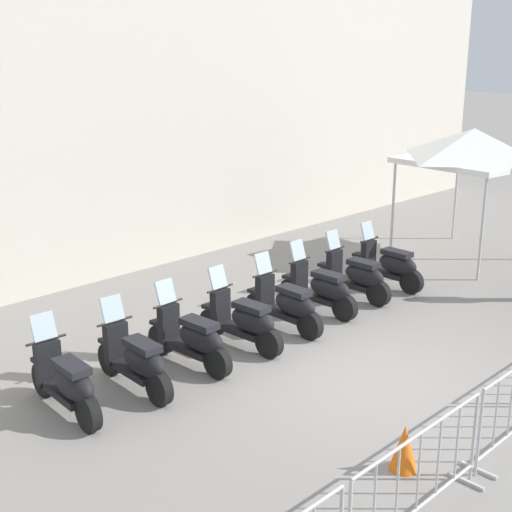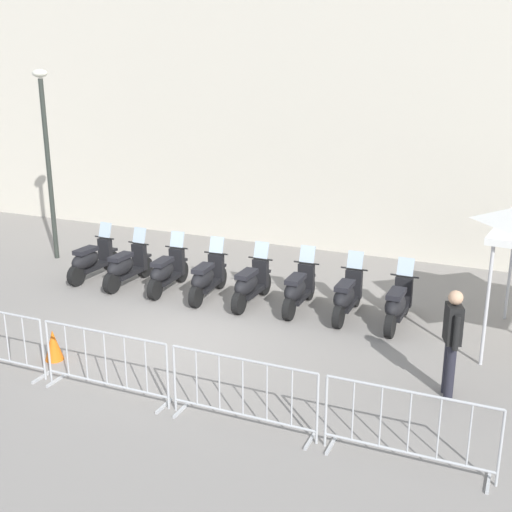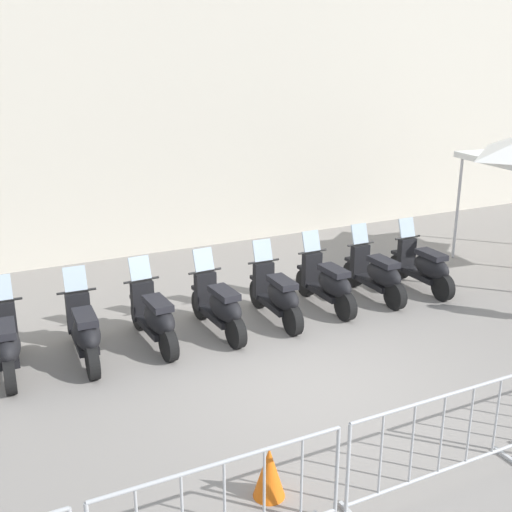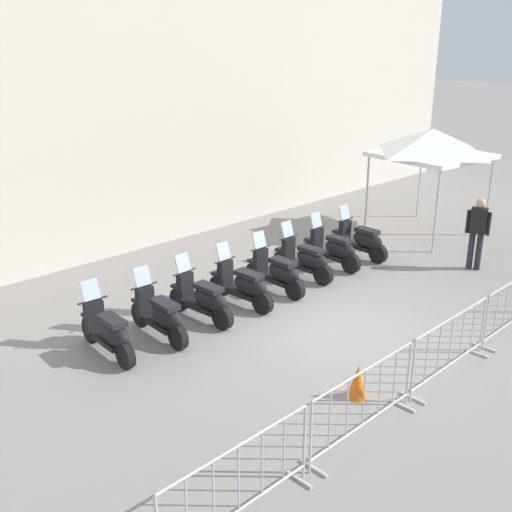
{
  "view_description": "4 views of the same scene",
  "coord_description": "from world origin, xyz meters",
  "px_view_note": "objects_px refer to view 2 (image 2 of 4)",
  "views": [
    {
      "loc": [
        -7.05,
        -6.13,
        4.6
      ],
      "look_at": [
        -0.09,
        2.54,
        1.29
      ],
      "focal_mm": 49.46,
      "sensor_mm": 36.0,
      "label": 1
    },
    {
      "loc": [
        6.76,
        -8.99,
        5.09
      ],
      "look_at": [
        0.53,
        1.98,
        1.18
      ],
      "focal_mm": 45.91,
      "sensor_mm": 36.0,
      "label": 2
    },
    {
      "loc": [
        -3.3,
        -6.6,
        4.18
      ],
      "look_at": [
        0.03,
        2.51,
        1.05
      ],
      "focal_mm": 44.33,
      "sensor_mm": 36.0,
      "label": 3
    },
    {
      "loc": [
        -7.65,
        -7.23,
        5.25
      ],
      "look_at": [
        -0.23,
        2.28,
        0.91
      ],
      "focal_mm": 43.18,
      "sensor_mm": 36.0,
      "label": 4
    }
  ],
  "objects_px": {
    "motorcycle_5": "(298,290)",
    "traffic_cone": "(53,345)",
    "motorcycle_2": "(166,272)",
    "barrier_segment_3": "(243,393)",
    "barrier_segment_4": "(409,429)",
    "motorcycle_1": "(126,267)",
    "barrier_segment_2": "(106,363)",
    "officer_near_row_end": "(452,337)",
    "motorcycle_0": "(91,260)",
    "motorcycle_3": "(207,279)",
    "street_lamp": "(47,145)",
    "motorcycle_6": "(347,297)",
    "motorcycle_4": "(250,285)",
    "motorcycle_7": "(397,305)"
  },
  "relations": [
    {
      "from": "barrier_segment_3",
      "to": "barrier_segment_4",
      "type": "distance_m",
      "value": 2.32
    },
    {
      "from": "motorcycle_1",
      "to": "motorcycle_6",
      "type": "height_order",
      "value": "same"
    },
    {
      "from": "motorcycle_0",
      "to": "barrier_segment_4",
      "type": "height_order",
      "value": "motorcycle_0"
    },
    {
      "from": "motorcycle_1",
      "to": "motorcycle_4",
      "type": "distance_m",
      "value": 3.08
    },
    {
      "from": "motorcycle_0",
      "to": "barrier_segment_3",
      "type": "xyz_separation_m",
      "value": [
        6.36,
        -3.75,
        0.07
      ]
    },
    {
      "from": "motorcycle_3",
      "to": "officer_near_row_end",
      "type": "bearing_deg",
      "value": -16.61
    },
    {
      "from": "barrier_segment_3",
      "to": "officer_near_row_end",
      "type": "height_order",
      "value": "officer_near_row_end"
    },
    {
      "from": "motorcycle_5",
      "to": "street_lamp",
      "type": "bearing_deg",
      "value": 178.48
    },
    {
      "from": "traffic_cone",
      "to": "motorcycle_2",
      "type": "bearing_deg",
      "value": 95.71
    },
    {
      "from": "motorcycle_4",
      "to": "barrier_segment_2",
      "type": "distance_m",
      "value": 4.39
    },
    {
      "from": "barrier_segment_2",
      "to": "barrier_segment_4",
      "type": "distance_m",
      "value": 4.64
    },
    {
      "from": "motorcycle_5",
      "to": "traffic_cone",
      "type": "height_order",
      "value": "motorcycle_5"
    },
    {
      "from": "barrier_segment_2",
      "to": "barrier_segment_3",
      "type": "xyz_separation_m",
      "value": [
        2.31,
        0.25,
        0.0
      ]
    },
    {
      "from": "motorcycle_0",
      "to": "street_lamp",
      "type": "relative_size",
      "value": 0.36
    },
    {
      "from": "barrier_segment_4",
      "to": "traffic_cone",
      "type": "bearing_deg",
      "value": -179.63
    },
    {
      "from": "motorcycle_0",
      "to": "motorcycle_2",
      "type": "height_order",
      "value": "same"
    },
    {
      "from": "barrier_segment_4",
      "to": "motorcycle_2",
      "type": "bearing_deg",
      "value": 150.91
    },
    {
      "from": "motorcycle_2",
      "to": "barrier_segment_4",
      "type": "height_order",
      "value": "motorcycle_2"
    },
    {
      "from": "barrier_segment_3",
      "to": "barrier_segment_4",
      "type": "bearing_deg",
      "value": 6.27
    },
    {
      "from": "motorcycle_3",
      "to": "barrier_segment_2",
      "type": "distance_m",
      "value": 4.37
    },
    {
      "from": "street_lamp",
      "to": "traffic_cone",
      "type": "distance_m",
      "value": 6.71
    },
    {
      "from": "barrier_segment_3",
      "to": "barrier_segment_4",
      "type": "relative_size",
      "value": 1.0
    },
    {
      "from": "motorcycle_4",
      "to": "traffic_cone",
      "type": "relative_size",
      "value": 3.14
    },
    {
      "from": "motorcycle_2",
      "to": "motorcycle_3",
      "type": "bearing_deg",
      "value": 3.89
    },
    {
      "from": "barrier_segment_2",
      "to": "officer_near_row_end",
      "type": "bearing_deg",
      "value": 29.32
    },
    {
      "from": "motorcycle_0",
      "to": "motorcycle_3",
      "type": "bearing_deg",
      "value": 4.71
    },
    {
      "from": "motorcycle_0",
      "to": "motorcycle_2",
      "type": "distance_m",
      "value": 2.06
    },
    {
      "from": "motorcycle_4",
      "to": "motorcycle_6",
      "type": "distance_m",
      "value": 2.05
    },
    {
      "from": "motorcycle_1",
      "to": "street_lamp",
      "type": "bearing_deg",
      "value": 165.73
    },
    {
      "from": "motorcycle_6",
      "to": "traffic_cone",
      "type": "bearing_deg",
      "value": -130.87
    },
    {
      "from": "motorcycle_2",
      "to": "traffic_cone",
      "type": "distance_m",
      "value": 3.74
    },
    {
      "from": "motorcycle_5",
      "to": "officer_near_row_end",
      "type": "bearing_deg",
      "value": -29.47
    },
    {
      "from": "motorcycle_2",
      "to": "barrier_segment_2",
      "type": "xyz_separation_m",
      "value": [
        2.0,
        -4.19,
        0.07
      ]
    },
    {
      "from": "street_lamp",
      "to": "motorcycle_6",
      "type": "bearing_deg",
      "value": -0.45
    },
    {
      "from": "motorcycle_0",
      "to": "street_lamp",
      "type": "bearing_deg",
      "value": 158.15
    },
    {
      "from": "motorcycle_1",
      "to": "motorcycle_2",
      "type": "relative_size",
      "value": 1.0
    },
    {
      "from": "motorcycle_1",
      "to": "motorcycle_3",
      "type": "relative_size",
      "value": 1.0
    },
    {
      "from": "motorcycle_2",
      "to": "barrier_segment_3",
      "type": "height_order",
      "value": "motorcycle_2"
    },
    {
      "from": "motorcycle_3",
      "to": "motorcycle_7",
      "type": "bearing_deg",
      "value": 7.52
    },
    {
      "from": "motorcycle_1",
      "to": "motorcycle_4",
      "type": "relative_size",
      "value": 1.0
    },
    {
      "from": "motorcycle_5",
      "to": "barrier_segment_4",
      "type": "relative_size",
      "value": 0.78
    },
    {
      "from": "motorcycle_5",
      "to": "motorcycle_4",
      "type": "bearing_deg",
      "value": -167.86
    },
    {
      "from": "barrier_segment_3",
      "to": "motorcycle_0",
      "type": "bearing_deg",
      "value": 149.47
    },
    {
      "from": "traffic_cone",
      "to": "motorcycle_4",
      "type": "bearing_deg",
      "value": 67.04
    },
    {
      "from": "motorcycle_1",
      "to": "motorcycle_2",
      "type": "bearing_deg",
      "value": 8.69
    },
    {
      "from": "motorcycle_4",
      "to": "motorcycle_2",
      "type": "bearing_deg",
      "value": -174.33
    },
    {
      "from": "motorcycle_6",
      "to": "barrier_segment_2",
      "type": "bearing_deg",
      "value": -113.52
    },
    {
      "from": "motorcycle_0",
      "to": "officer_near_row_end",
      "type": "xyz_separation_m",
      "value": [
        8.66,
        -1.41,
        0.53
      ]
    },
    {
      "from": "barrier_segment_4",
      "to": "street_lamp",
      "type": "bearing_deg",
      "value": 158.05
    },
    {
      "from": "motorcycle_0",
      "to": "motorcycle_6",
      "type": "distance_m",
      "value": 6.15
    }
  ]
}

